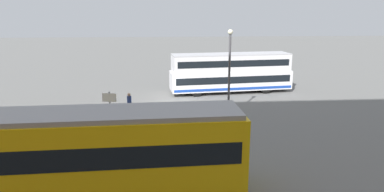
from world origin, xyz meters
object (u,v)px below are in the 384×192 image
(pedestrian_near_railing, at_px, (129,103))
(info_sign, at_px, (110,103))
(street_lamp, at_px, (229,67))
(double_decker_bus, at_px, (231,73))
(tram_yellow, at_px, (54,155))

(pedestrian_near_railing, bearing_deg, info_sign, 67.80)
(pedestrian_near_railing, distance_m, street_lamp, 7.71)
(info_sign, xyz_separation_m, street_lamp, (-8.15, -1.46, 2.07))
(pedestrian_near_railing, height_order, info_sign, info_sign)
(double_decker_bus, xyz_separation_m, tram_yellow, (10.70, 18.30, -0.03))
(tram_yellow, height_order, street_lamp, street_lamp)
(double_decker_bus, height_order, pedestrian_near_railing, double_decker_bus)
(double_decker_bus, distance_m, tram_yellow, 21.19)
(info_sign, relative_size, street_lamp, 0.39)
(tram_yellow, bearing_deg, info_sign, -95.69)
(tram_yellow, height_order, info_sign, tram_yellow)
(pedestrian_near_railing, xyz_separation_m, info_sign, (0.99, 2.44, 0.64))
(tram_yellow, relative_size, street_lamp, 2.45)
(double_decker_bus, relative_size, street_lamp, 1.84)
(info_sign, bearing_deg, pedestrian_near_railing, -112.20)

